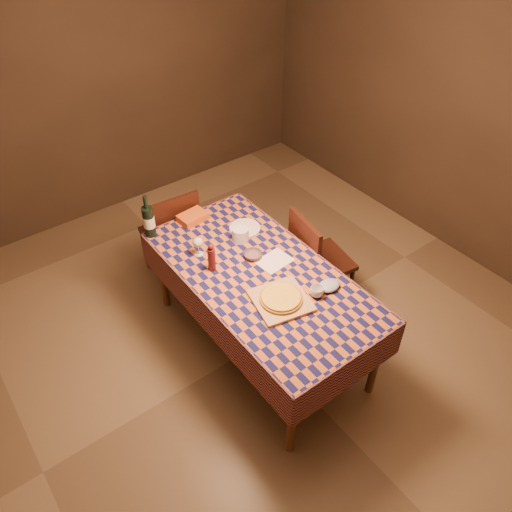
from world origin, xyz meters
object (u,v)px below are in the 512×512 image
(white_plate, at_px, (245,228))
(chair_right, at_px, (315,257))
(cutting_board, at_px, (281,301))
(wine_bottle, at_px, (149,221))
(dining_table, at_px, (260,281))
(pizza, at_px, (281,298))
(chair_far, at_px, (173,232))
(bowl, at_px, (253,255))

(white_plate, bearing_deg, chair_right, -42.82)
(cutting_board, height_order, chair_right, chair_right)
(cutting_board, distance_m, wine_bottle, 1.21)
(dining_table, bearing_deg, pizza, -100.57)
(pizza, xyz_separation_m, white_plate, (0.27, 0.78, -0.03))
(cutting_board, relative_size, pizza, 1.17)
(dining_table, xyz_separation_m, chair_right, (0.63, 0.10, -0.17))
(white_plate, height_order, chair_far, chair_far)
(chair_far, distance_m, chair_right, 1.23)
(bowl, bearing_deg, wine_bottle, 124.38)
(cutting_board, bearing_deg, bowl, 75.89)
(pizza, distance_m, white_plate, 0.83)
(cutting_board, relative_size, wine_bottle, 1.00)
(dining_table, bearing_deg, white_plate, 65.98)
(wine_bottle, bearing_deg, dining_table, -64.64)
(pizza, relative_size, chair_right, 0.32)
(wine_bottle, bearing_deg, cutting_board, -73.14)
(bowl, height_order, wine_bottle, wine_bottle)
(cutting_board, distance_m, chair_far, 1.40)
(cutting_board, bearing_deg, wine_bottle, 106.86)
(dining_table, distance_m, chair_right, 0.66)
(cutting_board, height_order, wine_bottle, wine_bottle)
(chair_far, height_order, chair_right, same)
(dining_table, xyz_separation_m, chair_far, (-0.12, 1.08, -0.17))
(chair_right, bearing_deg, cutting_board, -149.88)
(dining_table, distance_m, pizza, 0.32)
(pizza, height_order, wine_bottle, wine_bottle)
(cutting_board, xyz_separation_m, wine_bottle, (-0.35, 1.15, 0.12))
(bowl, distance_m, wine_bottle, 0.84)
(dining_table, bearing_deg, bowl, 69.99)
(pizza, bearing_deg, chair_right, 30.12)
(dining_table, xyz_separation_m, cutting_board, (-0.06, -0.30, 0.09))
(bowl, xyz_separation_m, wine_bottle, (-0.47, 0.68, 0.11))
(cutting_board, bearing_deg, white_plate, 70.89)
(dining_table, distance_m, bowl, 0.21)
(dining_table, xyz_separation_m, bowl, (0.06, 0.17, 0.10))
(wine_bottle, bearing_deg, bowl, -55.62)
(wine_bottle, relative_size, white_plate, 1.46)
(bowl, height_order, white_plate, bowl)
(pizza, distance_m, wine_bottle, 1.21)
(bowl, distance_m, white_plate, 0.35)
(pizza, distance_m, chair_far, 1.41)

